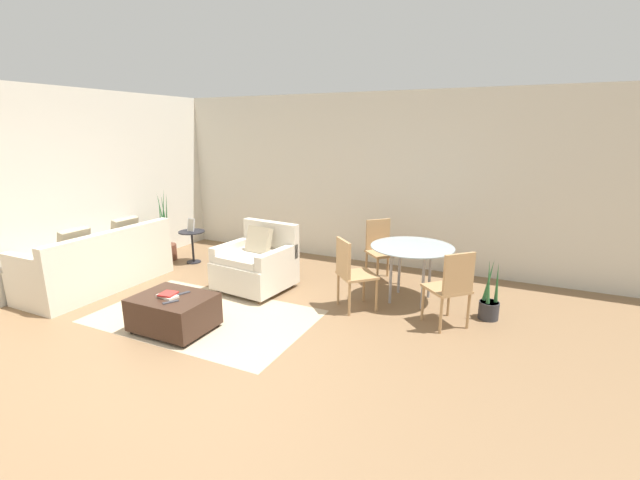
{
  "coord_description": "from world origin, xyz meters",
  "views": [
    {
      "loc": [
        2.75,
        -2.82,
        2.18
      ],
      "look_at": [
        0.38,
        2.16,
        0.75
      ],
      "focal_mm": 24.0,
      "sensor_mm": 36.0,
      "label": 1
    }
  ],
  "objects_px": {
    "tv_remote_primary": "(171,302)",
    "side_table": "(192,241)",
    "dining_chair_near_left": "(351,270)",
    "tv_remote_secondary": "(183,293)",
    "dining_chair_far_left": "(381,246)",
    "dining_table": "(412,253)",
    "book_stack": "(168,295)",
    "armchair": "(257,264)",
    "couch": "(100,266)",
    "potted_plant": "(166,244)",
    "dining_chair_near_right": "(452,284)",
    "potted_plant_small": "(489,304)",
    "picture_frame": "(191,225)",
    "ottoman": "(174,312)"
  },
  "relations": [
    {
      "from": "couch",
      "to": "side_table",
      "type": "height_order",
      "value": "couch"
    },
    {
      "from": "dining_chair_near_right",
      "to": "potted_plant",
      "type": "bearing_deg",
      "value": 172.87
    },
    {
      "from": "tv_remote_primary",
      "to": "dining_chair_near_left",
      "type": "distance_m",
      "value": 2.1
    },
    {
      "from": "dining_chair_far_left",
      "to": "potted_plant_small",
      "type": "height_order",
      "value": "dining_chair_far_left"
    },
    {
      "from": "side_table",
      "to": "dining_chair_near_right",
      "type": "height_order",
      "value": "dining_chair_near_right"
    },
    {
      "from": "ottoman",
      "to": "tv_remote_secondary",
      "type": "bearing_deg",
      "value": 66.2
    },
    {
      "from": "armchair",
      "to": "dining_chair_near_right",
      "type": "relative_size",
      "value": 1.11
    },
    {
      "from": "side_table",
      "to": "picture_frame",
      "type": "relative_size",
      "value": 2.52
    },
    {
      "from": "side_table",
      "to": "book_stack",
      "type": "bearing_deg",
      "value": -54.04
    },
    {
      "from": "potted_plant",
      "to": "picture_frame",
      "type": "xyz_separation_m",
      "value": [
        0.54,
        0.06,
        0.38
      ]
    },
    {
      "from": "tv_remote_primary",
      "to": "tv_remote_secondary",
      "type": "relative_size",
      "value": 1.04
    },
    {
      "from": "book_stack",
      "to": "potted_plant_small",
      "type": "distance_m",
      "value": 3.68
    },
    {
      "from": "book_stack",
      "to": "dining_chair_near_left",
      "type": "height_order",
      "value": "dining_chair_near_left"
    },
    {
      "from": "tv_remote_secondary",
      "to": "dining_chair_far_left",
      "type": "xyz_separation_m",
      "value": [
        1.51,
        2.47,
        0.11
      ]
    },
    {
      "from": "potted_plant",
      "to": "dining_table",
      "type": "xyz_separation_m",
      "value": [
        4.23,
        -0.0,
        0.38
      ]
    },
    {
      "from": "ottoman",
      "to": "potted_plant_small",
      "type": "distance_m",
      "value": 3.63
    },
    {
      "from": "dining_chair_far_left",
      "to": "dining_table",
      "type": "bearing_deg",
      "value": -45.0
    },
    {
      "from": "tv_remote_primary",
      "to": "dining_chair_far_left",
      "type": "relative_size",
      "value": 0.18
    },
    {
      "from": "armchair",
      "to": "picture_frame",
      "type": "relative_size",
      "value": 4.66
    },
    {
      "from": "book_stack",
      "to": "tv_remote_secondary",
      "type": "xyz_separation_m",
      "value": [
        0.08,
        0.15,
        -0.02
      ]
    },
    {
      "from": "book_stack",
      "to": "side_table",
      "type": "relative_size",
      "value": 0.45
    },
    {
      "from": "tv_remote_primary",
      "to": "tv_remote_secondary",
      "type": "bearing_deg",
      "value": 102.38
    },
    {
      "from": "dining_chair_near_left",
      "to": "picture_frame",
      "type": "bearing_deg",
      "value": 167.93
    },
    {
      "from": "couch",
      "to": "book_stack",
      "type": "height_order",
      "value": "couch"
    },
    {
      "from": "potted_plant",
      "to": "dining_chair_near_right",
      "type": "height_order",
      "value": "potted_plant"
    },
    {
      "from": "couch",
      "to": "dining_chair_near_right",
      "type": "distance_m",
      "value": 4.75
    },
    {
      "from": "side_table",
      "to": "dining_chair_near_left",
      "type": "relative_size",
      "value": 0.6
    },
    {
      "from": "couch",
      "to": "potted_plant",
      "type": "xyz_separation_m",
      "value": [
        -0.16,
        1.41,
        -0.04
      ]
    },
    {
      "from": "potted_plant",
      "to": "side_table",
      "type": "bearing_deg",
      "value": 6.13
    },
    {
      "from": "dining_table",
      "to": "dining_chair_far_left",
      "type": "distance_m",
      "value": 0.86
    },
    {
      "from": "ottoman",
      "to": "dining_chair_near_right",
      "type": "height_order",
      "value": "dining_chair_near_right"
    },
    {
      "from": "tv_remote_primary",
      "to": "picture_frame",
      "type": "xyz_separation_m",
      "value": [
        -1.64,
        2.18,
        0.24
      ]
    },
    {
      "from": "book_stack",
      "to": "armchair",
      "type": "bearing_deg",
      "value": 84.75
    },
    {
      "from": "armchair",
      "to": "dining_table",
      "type": "bearing_deg",
      "value": 13.71
    },
    {
      "from": "dining_table",
      "to": "book_stack",
      "type": "bearing_deg",
      "value": -137.26
    },
    {
      "from": "ottoman",
      "to": "book_stack",
      "type": "distance_m",
      "value": 0.21
    },
    {
      "from": "potted_plant",
      "to": "dining_chair_far_left",
      "type": "height_order",
      "value": "potted_plant"
    },
    {
      "from": "tv_remote_primary",
      "to": "dining_table",
      "type": "xyz_separation_m",
      "value": [
        2.05,
        2.12,
        0.24
      ]
    },
    {
      "from": "tv_remote_primary",
      "to": "dining_chair_near_left",
      "type": "relative_size",
      "value": 0.18
    },
    {
      "from": "book_stack",
      "to": "dining_chair_near_left",
      "type": "bearing_deg",
      "value": 41.83
    },
    {
      "from": "book_stack",
      "to": "dining_chair_near_right",
      "type": "bearing_deg",
      "value": 27.01
    },
    {
      "from": "tv_remote_secondary",
      "to": "dining_table",
      "type": "relative_size",
      "value": 0.15
    },
    {
      "from": "tv_remote_primary",
      "to": "armchair",
      "type": "bearing_deg",
      "value": 89.8
    },
    {
      "from": "tv_remote_secondary",
      "to": "potted_plant",
      "type": "xyz_separation_m",
      "value": [
        -2.13,
        1.87,
        -0.14
      ]
    },
    {
      "from": "ottoman",
      "to": "dining_chair_far_left",
      "type": "relative_size",
      "value": 0.93
    },
    {
      "from": "tv_remote_primary",
      "to": "book_stack",
      "type": "bearing_deg",
      "value": 143.68
    },
    {
      "from": "tv_remote_primary",
      "to": "side_table",
      "type": "height_order",
      "value": "side_table"
    },
    {
      "from": "tv_remote_primary",
      "to": "picture_frame",
      "type": "bearing_deg",
      "value": 127.03
    },
    {
      "from": "tv_remote_secondary",
      "to": "dining_chair_far_left",
      "type": "height_order",
      "value": "dining_chair_far_left"
    },
    {
      "from": "ottoman",
      "to": "potted_plant",
      "type": "xyz_separation_m",
      "value": [
        -2.08,
        1.99,
        0.05
      ]
    }
  ]
}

